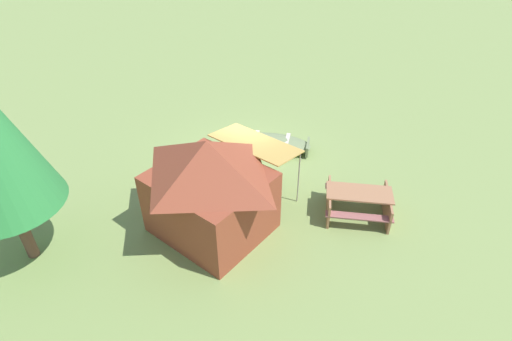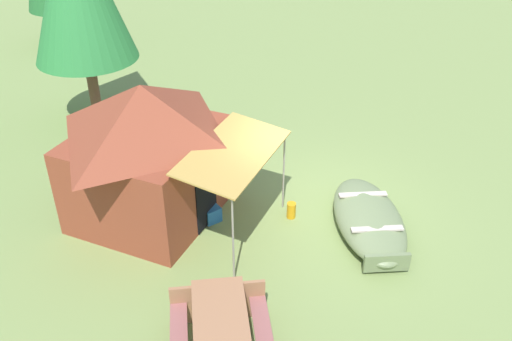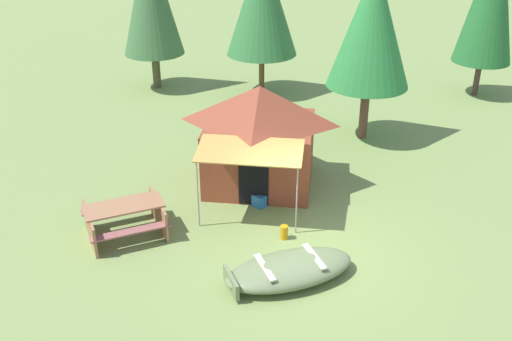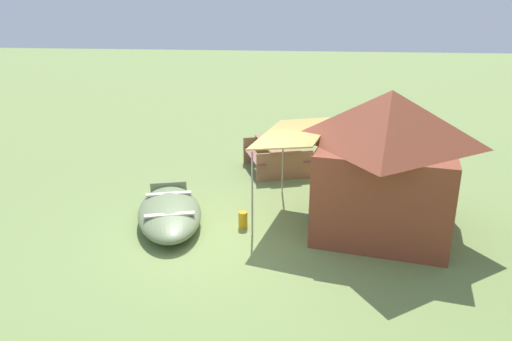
{
  "view_description": "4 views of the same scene",
  "coord_description": "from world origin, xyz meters",
  "px_view_note": "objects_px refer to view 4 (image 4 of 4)",
  "views": [
    {
      "loc": [
        -5.78,
        9.95,
        7.87
      ],
      "look_at": [
        -1.18,
        1.37,
        0.91
      ],
      "focal_mm": 28.83,
      "sensor_mm": 36.0,
      "label": 1
    },
    {
      "loc": [
        -9.38,
        -0.98,
        6.83
      ],
      "look_at": [
        -0.39,
        1.13,
        1.01
      ],
      "focal_mm": 39.04,
      "sensor_mm": 36.0,
      "label": 2
    },
    {
      "loc": [
        -1.64,
        -11.17,
        7.65
      ],
      "look_at": [
        -1.0,
        1.49,
        1.25
      ],
      "focal_mm": 41.42,
      "sensor_mm": 36.0,
      "label": 3
    },
    {
      "loc": [
        8.5,
        1.76,
        4.31
      ],
      "look_at": [
        -0.5,
        0.65,
        1.2
      ],
      "focal_mm": 34.1,
      "sensor_mm": 36.0,
      "label": 4
    }
  ],
  "objects_px": {
    "picnic_table": "(277,153)",
    "cooler_box": "(322,216)",
    "canvas_cabin_tent": "(386,159)",
    "beached_rowboat": "(170,212)",
    "fuel_can": "(243,220)"
  },
  "relations": [
    {
      "from": "beached_rowboat",
      "to": "cooler_box",
      "type": "bearing_deg",
      "value": 96.82
    },
    {
      "from": "picnic_table",
      "to": "cooler_box",
      "type": "xyz_separation_m",
      "value": [
        3.29,
        1.23,
        -0.33
      ]
    },
    {
      "from": "beached_rowboat",
      "to": "fuel_can",
      "type": "height_order",
      "value": "beached_rowboat"
    },
    {
      "from": "picnic_table",
      "to": "fuel_can",
      "type": "height_order",
      "value": "picnic_table"
    },
    {
      "from": "canvas_cabin_tent",
      "to": "fuel_can",
      "type": "distance_m",
      "value": 3.09
    },
    {
      "from": "canvas_cabin_tent",
      "to": "picnic_table",
      "type": "relative_size",
      "value": 1.92
    },
    {
      "from": "beached_rowboat",
      "to": "picnic_table",
      "type": "bearing_deg",
      "value": 152.42
    },
    {
      "from": "picnic_table",
      "to": "fuel_can",
      "type": "relative_size",
      "value": 6.58
    },
    {
      "from": "picnic_table",
      "to": "beached_rowboat",
      "type": "bearing_deg",
      "value": -27.58
    },
    {
      "from": "beached_rowboat",
      "to": "fuel_can",
      "type": "relative_size",
      "value": 9.06
    },
    {
      "from": "canvas_cabin_tent",
      "to": "cooler_box",
      "type": "distance_m",
      "value": 1.75
    },
    {
      "from": "canvas_cabin_tent",
      "to": "beached_rowboat",
      "type": "bearing_deg",
      "value": -85.08
    },
    {
      "from": "picnic_table",
      "to": "cooler_box",
      "type": "height_order",
      "value": "picnic_table"
    },
    {
      "from": "canvas_cabin_tent",
      "to": "cooler_box",
      "type": "relative_size",
      "value": 9.06
    },
    {
      "from": "beached_rowboat",
      "to": "cooler_box",
      "type": "height_order",
      "value": "beached_rowboat"
    }
  ]
}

